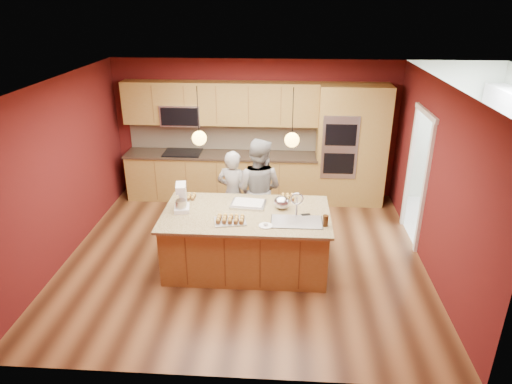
# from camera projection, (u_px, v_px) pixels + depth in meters

# --- Properties ---
(floor) EXTENTS (5.50, 5.50, 0.00)m
(floor) POSITION_uv_depth(u_px,v_px,m) (245.00, 255.00, 7.21)
(floor) COLOR #3F2313
(floor) RESTS_ON ground
(ceiling) EXTENTS (5.50, 5.50, 0.00)m
(ceiling) POSITION_uv_depth(u_px,v_px,m) (243.00, 83.00, 6.13)
(ceiling) COLOR white
(ceiling) RESTS_ON ground
(wall_back) EXTENTS (5.50, 0.00, 5.50)m
(wall_back) POSITION_uv_depth(u_px,v_px,m) (255.00, 129.00, 8.96)
(wall_back) COLOR #521313
(wall_back) RESTS_ON ground
(wall_front) EXTENTS (5.50, 0.00, 5.50)m
(wall_front) POSITION_uv_depth(u_px,v_px,m) (220.00, 271.00, 4.38)
(wall_front) COLOR #521313
(wall_front) RESTS_ON ground
(wall_left) EXTENTS (0.00, 5.00, 5.00)m
(wall_left) POSITION_uv_depth(u_px,v_px,m) (61.00, 172.00, 6.83)
(wall_left) COLOR #521313
(wall_left) RESTS_ON ground
(wall_right) EXTENTS (0.00, 5.00, 5.00)m
(wall_right) POSITION_uv_depth(u_px,v_px,m) (435.00, 181.00, 6.51)
(wall_right) COLOR #521313
(wall_right) RESTS_ON ground
(cabinet_run) EXTENTS (3.74, 0.64, 2.30)m
(cabinet_run) POSITION_uv_depth(u_px,v_px,m) (220.00, 151.00, 8.91)
(cabinet_run) COLOR olive
(cabinet_run) RESTS_ON floor
(oven_column) EXTENTS (1.30, 0.62, 2.30)m
(oven_column) POSITION_uv_depth(u_px,v_px,m) (351.00, 146.00, 8.65)
(oven_column) COLOR olive
(oven_column) RESTS_ON floor
(doorway_trim) EXTENTS (0.08, 1.11, 2.20)m
(doorway_trim) POSITION_uv_depth(u_px,v_px,m) (417.00, 179.00, 7.36)
(doorway_trim) COLOR white
(doorway_trim) RESTS_ON wall_right
(pendant_left) EXTENTS (0.20, 0.20, 0.80)m
(pendant_left) POSITION_uv_depth(u_px,v_px,m) (199.00, 138.00, 6.19)
(pendant_left) COLOR black
(pendant_left) RESTS_ON ceiling
(pendant_right) EXTENTS (0.20, 0.20, 0.80)m
(pendant_right) POSITION_uv_depth(u_px,v_px,m) (292.00, 140.00, 6.11)
(pendant_right) COLOR black
(pendant_right) RESTS_ON ceiling
(island) EXTENTS (2.42, 1.36, 1.27)m
(island) POSITION_uv_depth(u_px,v_px,m) (247.00, 239.00, 6.76)
(island) COLOR olive
(island) RESTS_ON floor
(person_left) EXTENTS (0.63, 0.51, 1.52)m
(person_left) POSITION_uv_depth(u_px,v_px,m) (233.00, 195.00, 7.51)
(person_left) COLOR black
(person_left) RESTS_ON floor
(person_right) EXTENTS (1.00, 0.88, 1.73)m
(person_right) POSITION_uv_depth(u_px,v_px,m) (258.00, 190.00, 7.45)
(person_right) COLOR gray
(person_right) RESTS_ON floor
(stand_mixer) EXTENTS (0.26, 0.32, 0.40)m
(stand_mixer) POSITION_uv_depth(u_px,v_px,m) (182.00, 199.00, 6.61)
(stand_mixer) COLOR white
(stand_mixer) RESTS_ON island
(sheet_cake) EXTENTS (0.55, 0.43, 0.05)m
(sheet_cake) POSITION_uv_depth(u_px,v_px,m) (248.00, 204.00, 6.82)
(sheet_cake) COLOR silver
(sheet_cake) RESTS_ON island
(cooling_rack) EXTENTS (0.49, 0.39, 0.02)m
(cooling_rack) POSITION_uv_depth(u_px,v_px,m) (230.00, 221.00, 6.33)
(cooling_rack) COLOR #B4B7BD
(cooling_rack) RESTS_ON island
(mixing_bowl) EXTENTS (0.24, 0.24, 0.20)m
(mixing_bowl) POSITION_uv_depth(u_px,v_px,m) (282.00, 202.00, 6.69)
(mixing_bowl) COLOR silver
(mixing_bowl) RESTS_ON island
(plate) EXTENTS (0.19, 0.19, 0.01)m
(plate) POSITION_uv_depth(u_px,v_px,m) (266.00, 226.00, 6.21)
(plate) COLOR white
(plate) RESTS_ON island
(tumbler) EXTENTS (0.08, 0.08, 0.16)m
(tumbler) POSITION_uv_depth(u_px,v_px,m) (325.00, 221.00, 6.19)
(tumbler) COLOR #311B0A
(tumbler) RESTS_ON island
(phone) EXTENTS (0.15, 0.10, 0.01)m
(phone) POSITION_uv_depth(u_px,v_px,m) (306.00, 215.00, 6.52)
(phone) COLOR black
(phone) RESTS_ON island
(cupcakes_left) EXTENTS (0.21, 0.21, 0.06)m
(cupcakes_left) POSITION_uv_depth(u_px,v_px,m) (189.00, 196.00, 7.05)
(cupcakes_left) COLOR gold
(cupcakes_left) RESTS_ON island
(cupcakes_rack) EXTENTS (0.40, 0.24, 0.07)m
(cupcakes_rack) POSITION_uv_depth(u_px,v_px,m) (231.00, 219.00, 6.30)
(cupcakes_rack) COLOR gold
(cupcakes_rack) RESTS_ON island
(cupcakes_right) EXTENTS (0.22, 0.22, 0.07)m
(cupcakes_right) POSITION_uv_depth(u_px,v_px,m) (288.00, 197.00, 7.03)
(cupcakes_right) COLOR gold
(cupcakes_right) RESTS_ON island
(washer) EXTENTS (0.75, 0.77, 1.09)m
(washer) POSITION_uv_depth(u_px,v_px,m) (505.00, 210.00, 7.47)
(washer) COLOR white
(washer) RESTS_ON floor
(dryer) EXTENTS (0.70, 0.72, 1.06)m
(dryer) POSITION_uv_depth(u_px,v_px,m) (483.00, 192.00, 8.21)
(dryer) COLOR white
(dryer) RESTS_ON floor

